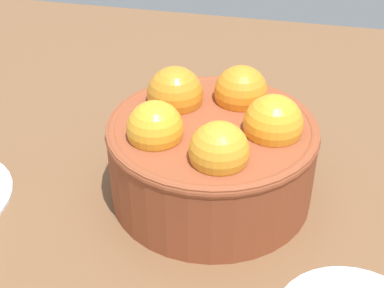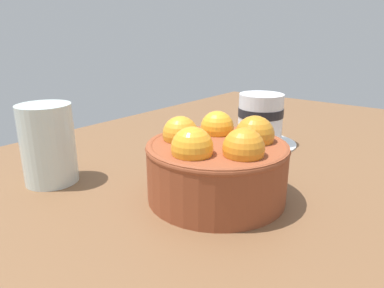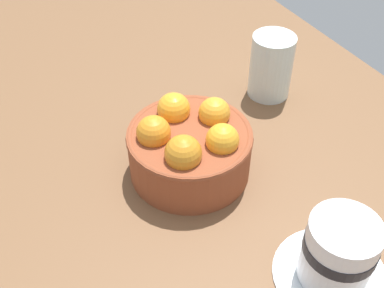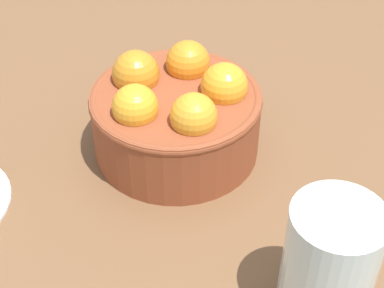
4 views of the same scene
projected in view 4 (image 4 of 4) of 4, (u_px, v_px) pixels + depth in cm
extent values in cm
cube|color=brown|center=(177.00, 162.00, 60.43)|extent=(135.51, 80.04, 3.84)
cylinder|color=brown|center=(176.00, 122.00, 57.04)|extent=(16.18, 16.18, 6.66)
torus|color=brown|center=(176.00, 98.00, 55.14)|extent=(16.38, 16.38, 1.00)
sphere|color=orange|center=(224.00, 87.00, 54.66)|extent=(4.47, 4.47, 4.47)
sphere|color=orange|center=(188.00, 63.00, 57.81)|extent=(4.40, 4.40, 4.40)
sphere|color=orange|center=(136.00, 74.00, 56.31)|extent=(4.60, 4.60, 4.60)
sphere|color=gold|center=(135.00, 107.00, 52.22)|extent=(4.21, 4.21, 4.21)
sphere|color=orange|center=(194.00, 116.00, 51.20)|extent=(4.22, 4.22, 4.22)
cylinder|color=silver|center=(329.00, 265.00, 41.64)|extent=(6.72, 6.72, 10.29)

